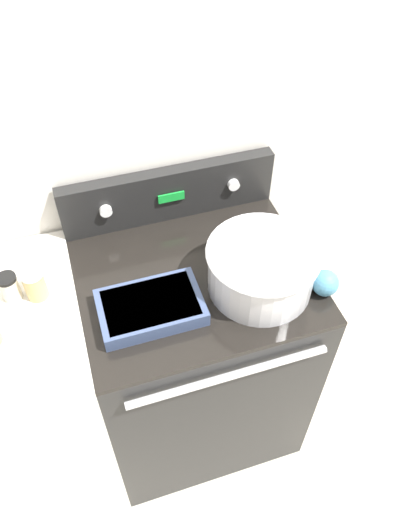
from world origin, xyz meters
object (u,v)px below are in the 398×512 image
(mixing_bowl, at_px, (261,267))
(spice_jar_white_cap, at_px, (35,284))
(casserole_dish, at_px, (151,307))
(spice_jar_black_cap, at_px, (10,287))
(ladle, at_px, (324,281))

(mixing_bowl, relative_size, spice_jar_white_cap, 3.23)
(casserole_dish, bearing_deg, spice_jar_white_cap, 153.08)
(casserole_dish, distance_m, spice_jar_white_cap, 0.35)
(mixing_bowl, xyz_separation_m, spice_jar_black_cap, (-0.72, 0.17, -0.03))
(mixing_bowl, distance_m, ladle, 0.20)
(spice_jar_white_cap, height_order, spice_jar_black_cap, spice_jar_white_cap)
(spice_jar_black_cap, bearing_deg, casserole_dish, -24.21)
(spice_jar_black_cap, bearing_deg, ladle, -15.18)
(mixing_bowl, xyz_separation_m, spice_jar_white_cap, (-0.65, 0.16, -0.02))
(casserole_dish, distance_m, spice_jar_black_cap, 0.42)
(ladle, height_order, spice_jar_white_cap, spice_jar_white_cap)
(mixing_bowl, xyz_separation_m, ladle, (0.18, -0.07, -0.05))
(ladle, bearing_deg, casserole_dish, 171.99)
(spice_jar_white_cap, bearing_deg, casserole_dish, -26.92)
(mixing_bowl, relative_size, casserole_dish, 1.11)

